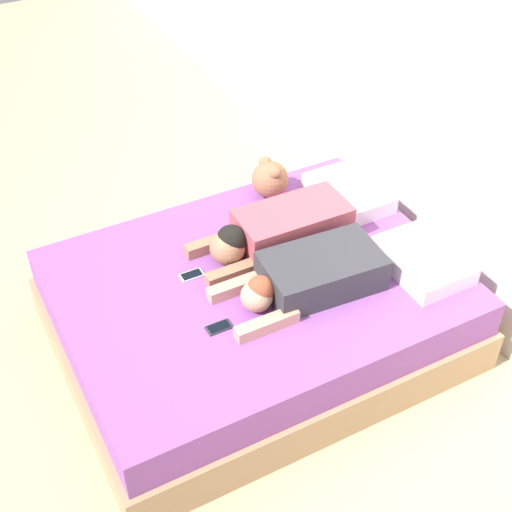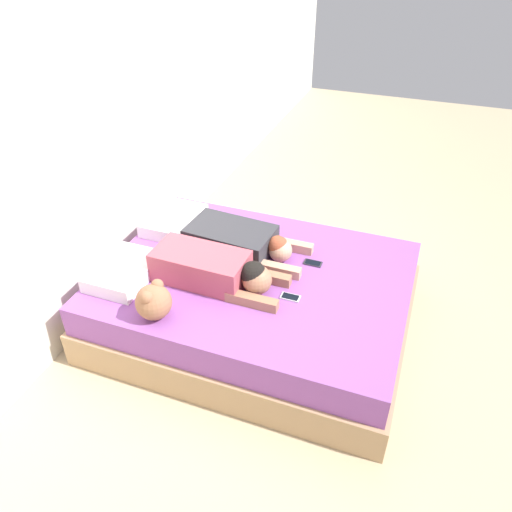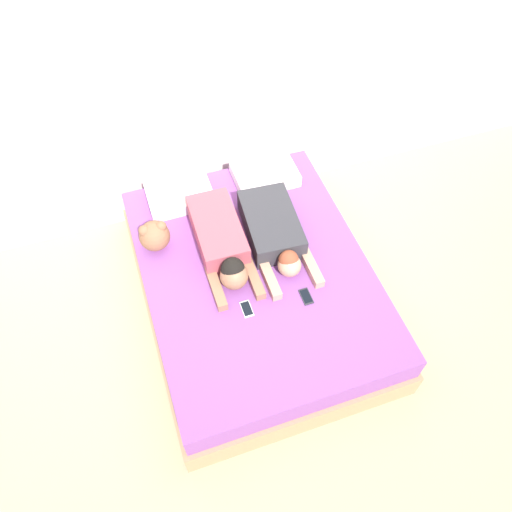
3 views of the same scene
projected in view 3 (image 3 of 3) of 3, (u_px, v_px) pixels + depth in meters
The scene contains 10 objects.
ground_plane at pixel (256, 302), 4.04m from camera, with size 12.00×12.00×0.00m, color tan.
wall_back at pixel (202, 75), 3.68m from camera, with size 12.00×0.06×2.60m.
bed at pixel (256, 286), 3.85m from camera, with size 1.68×2.18×0.49m.
pillow_head_left at pixel (180, 195), 4.01m from camera, with size 0.51×0.37×0.11m.
pillow_head_right at pixel (265, 174), 4.14m from camera, with size 0.51×0.37×0.11m.
person_left at pixel (222, 243), 3.65m from camera, with size 0.35×0.93×0.23m.
person_right at pixel (275, 232), 3.73m from camera, with size 0.42×0.92×0.20m.
cell_phone_left at pixel (247, 309), 3.44m from camera, with size 0.07×0.13×0.01m.
cell_phone_right at pixel (306, 297), 3.50m from camera, with size 0.07×0.13×0.01m.
plush_toy at pixel (154, 235), 3.67m from camera, with size 0.23×0.23×0.24m.
Camera 3 is at (-0.67, -1.97, 3.49)m, focal length 35.00 mm.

